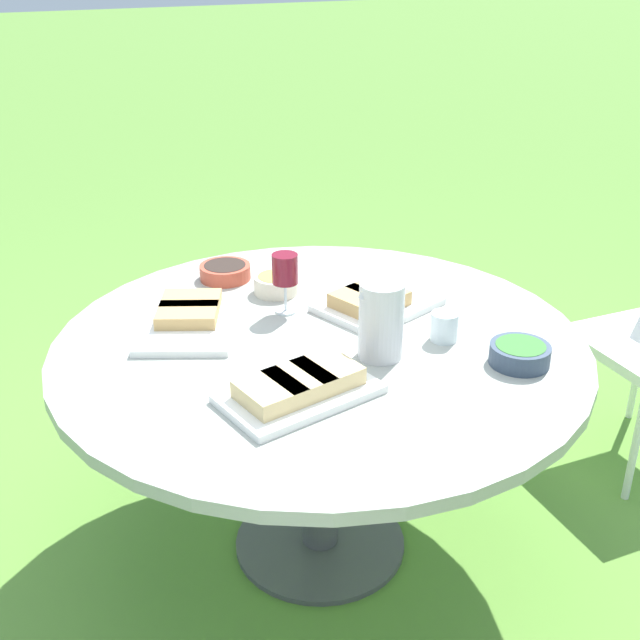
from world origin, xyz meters
name	(u,v)px	position (x,y,z in m)	size (l,w,h in m)	color
ground_plane	(320,543)	(0.00, 0.00, 0.00)	(40.00, 40.00, 0.00)	#5B8C38
dining_table	(320,368)	(0.00, 0.00, 0.63)	(1.46, 1.46, 0.72)	#4C4C51
water_pitcher	(381,320)	(-0.10, 0.15, 0.82)	(0.13, 0.12, 0.21)	silver
wine_glass	(285,271)	(0.02, -0.20, 0.85)	(0.08, 0.08, 0.18)	silver
platter_bread_main	(189,317)	(0.30, -0.24, 0.74)	(0.38, 0.44, 0.06)	white
platter_charcuterie	(299,387)	(0.17, 0.25, 0.75)	(0.41, 0.29, 0.06)	white
platter_sandwich_side	(374,302)	(-0.22, -0.11, 0.74)	(0.40, 0.35, 0.06)	white
bowl_fries	(276,283)	(-0.01, -0.35, 0.75)	(0.14, 0.14, 0.06)	beige
bowl_salad	(520,353)	(-0.41, 0.34, 0.75)	(0.16, 0.16, 0.05)	#334256
bowl_olives	(225,271)	(0.10, -0.52, 0.74)	(0.16, 0.16, 0.05)	#B74733
cup_water_near	(444,327)	(-0.31, 0.14, 0.76)	(0.07, 0.07, 0.08)	silver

